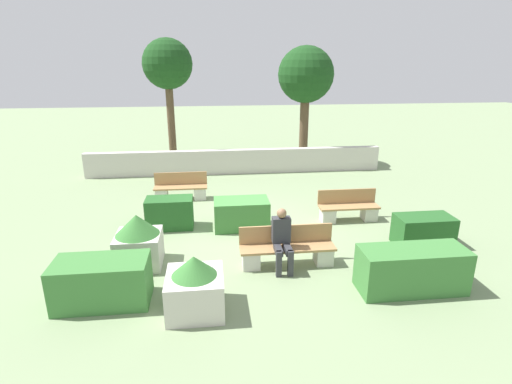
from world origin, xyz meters
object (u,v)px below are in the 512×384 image
Objects in this scene: planter_corner_right at (195,287)px; tree_center_left at (306,76)px; bench_left_side at (181,190)px; tree_leftmost at (168,66)px; person_seated_man at (282,237)px; bench_front at (287,250)px; bench_right_side at (348,210)px; planter_corner_left at (138,240)px.

tree_center_left is at bearing 67.38° from planter_corner_right.
planter_corner_right is (0.63, -6.05, 0.17)m from bench_left_side.
tree_leftmost is at bearing 177.93° from tree_center_left.
tree_center_left is (2.49, 8.85, 2.86)m from person_seated_man.
bench_front is 1.24× the size of bench_right_side.
bench_right_side is 9.20m from tree_leftmost.
bench_left_side is 1.44× the size of planter_corner_left.
tree_center_left is (0.21, 6.43, 3.27)m from bench_right_side.
planter_corner_left is (-0.61, -4.24, 0.26)m from bench_left_side.
planter_corner_left reaches higher than bench_left_side.
bench_right_side is (4.66, -2.30, -0.00)m from bench_left_side.
planter_corner_right is 0.21× the size of tree_leftmost.
tree_leftmost is 1.05× the size of tree_center_left.
planter_corner_left is at bearing 170.91° from person_seated_man.
tree_center_left is at bearing -2.07° from tree_leftmost.
bench_left_side is 4.29m from planter_corner_left.
person_seated_man is 3.03m from planter_corner_left.
bench_right_side is at bearing -91.88° from tree_center_left.
tree_leftmost is at bearing 89.73° from planter_corner_left.
planter_corner_left is at bearing -123.20° from tree_center_left.
planter_corner_left is (-3.13, 0.34, 0.25)m from bench_front.
tree_center_left is at bearing 74.30° from person_seated_man.
person_seated_man is 2.22m from planter_corner_right.
bench_right_side is 7.22m from tree_center_left.
person_seated_man is at bearing -9.09° from planter_corner_left.
tree_center_left reaches higher than planter_corner_left.
bench_front is at bearing -70.84° from tree_leftmost.
planter_corner_left reaches higher than bench_front.
planter_corner_left is at bearing 124.25° from planter_corner_right.
person_seated_man is (2.38, -4.72, 0.40)m from bench_left_side.
bench_front is 0.40× the size of tree_leftmost.
person_seated_man is (-2.28, -2.42, 0.40)m from bench_right_side.
bench_left_side is 7.17m from tree_center_left.
bench_front and bench_left_side have the same top height.
bench_front is at bearing -6.13° from planter_corner_left.
planter_corner_right is at bearing -83.44° from tree_leftmost.
bench_left_side is at bearing 162.59° from bench_right_side.
tree_leftmost reaches higher than person_seated_man.
tree_center_left reaches higher than planter_corner_right.
planter_corner_right reaches higher than bench_right_side.
planter_corner_left reaches higher than bench_right_side.
bench_left_side is 0.33× the size of tree_leftmost.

